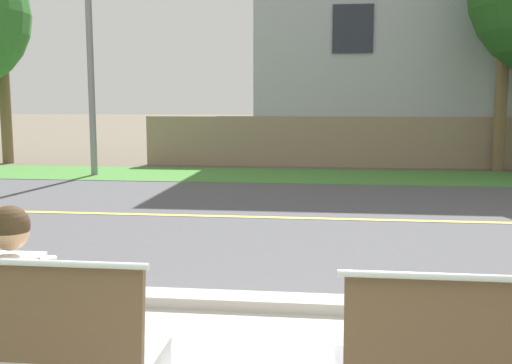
{
  "coord_description": "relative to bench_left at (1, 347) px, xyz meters",
  "views": [
    {
      "loc": [
        0.42,
        -2.77,
        1.83
      ],
      "look_at": [
        -0.31,
        3.34,
        1.0
      ],
      "focal_mm": 42.17,
      "sensor_mm": 36.0,
      "label": 1
    }
  ],
  "objects": [
    {
      "name": "ground_plane",
      "position": [
        1.39,
        7.73,
        -0.46
      ],
      "size": [
        140.0,
        140.0,
        0.0
      ],
      "primitive_type": "plane",
      "color": "#665B4C"
    },
    {
      "name": "curb_edge",
      "position": [
        1.39,
        2.08,
        -0.4
      ],
      "size": [
        44.0,
        0.3,
        0.11
      ],
      "primitive_type": "cube",
      "color": "#ADA89E",
      "rests_on": "ground_plane"
    },
    {
      "name": "street_asphalt",
      "position": [
        1.39,
        6.23,
        -0.45
      ],
      "size": [
        52.0,
        8.0,
        0.01
      ],
      "primitive_type": "cube",
      "color": "#515156",
      "rests_on": "ground_plane"
    },
    {
      "name": "road_centre_line",
      "position": [
        1.39,
        6.23,
        -0.45
      ],
      "size": [
        48.0,
        0.14,
        0.01
      ],
      "primitive_type": "cube",
      "color": "#E0CC4C",
      "rests_on": "ground_plane"
    },
    {
      "name": "far_verge_grass",
      "position": [
        1.39,
        11.57,
        -0.45
      ],
      "size": [
        48.0,
        2.8,
        0.02
      ],
      "primitive_type": "cube",
      "color": "#478438",
      "rests_on": "ground_plane"
    },
    {
      "name": "bench_left",
      "position": [
        0.0,
        0.0,
        0.0
      ],
      "size": [
        1.83,
        0.48,
        1.01
      ],
      "color": "silver",
      "rests_on": "ground_plane"
    },
    {
      "name": "seated_person_white",
      "position": [
        0.05,
        0.17,
        0.22
      ],
      "size": [
        0.52,
        0.68,
        1.25
      ],
      "color": "#47382D",
      "rests_on": "ground_plane"
    },
    {
      "name": "streetlamp",
      "position": [
        -3.93,
        11.38,
        3.36
      ],
      "size": [
        0.24,
        2.1,
        6.63
      ],
      "color": "gray",
      "rests_on": "ground_plane"
    },
    {
      "name": "garden_wall",
      "position": [
        3.13,
        13.91,
        0.24
      ],
      "size": [
        13.0,
        0.36,
        1.4
      ],
      "primitive_type": "cube",
      "color": "gray",
      "rests_on": "ground_plane"
    },
    {
      "name": "house_across_street",
      "position": [
        4.67,
        17.11,
        3.32
      ],
      "size": [
        10.73,
        6.91,
        7.46
      ],
      "color": "#A3ADB2",
      "rests_on": "ground_plane"
    }
  ]
}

